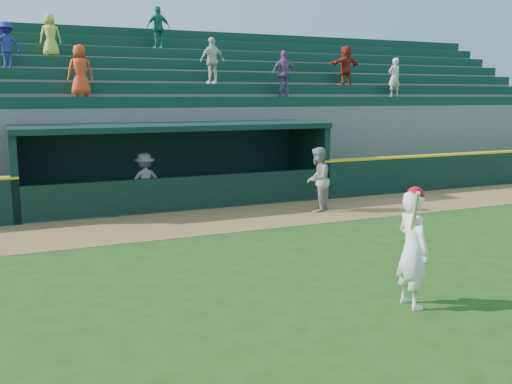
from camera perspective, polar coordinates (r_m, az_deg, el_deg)
ground at (r=10.88m, az=3.44°, el=-8.06°), size 120.00×120.00×0.00m
warning_track at (r=15.25m, az=-5.02°, el=-2.91°), size 40.00×3.00×0.01m
field_wall_right at (r=23.35m, az=23.25°, el=2.18°), size 15.50×0.30×1.20m
wall_stripe_right at (r=23.28m, az=23.35°, el=3.71°), size 15.50×0.32×0.06m
dugout_player_front at (r=16.44m, az=6.19°, el=1.25°), size 1.14×1.13×1.86m
dugout_player_inside at (r=17.06m, az=-11.06°, el=1.10°), size 1.11×0.70×1.66m
dugout at (r=17.96m, az=-8.29°, el=3.29°), size 9.40×2.80×2.46m
stands at (r=22.29m, az=-11.64°, el=7.09°), size 34.50×6.29×7.08m
batter_at_plate at (r=9.27m, az=15.41°, el=-5.34°), size 0.57×0.80×1.94m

